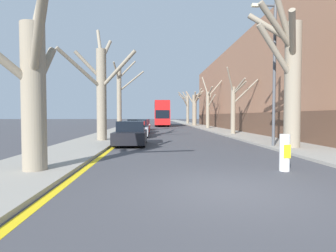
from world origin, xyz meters
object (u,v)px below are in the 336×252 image
street_tree_left_1 (101,87)px  street_tree_right_3 (195,107)px  double_decker_bus (161,112)px  traffic_bollard (285,153)px  street_tree_right_0 (290,76)px  street_tree_right_4 (187,107)px  parked_car_2 (141,127)px  parked_car_3 (143,125)px  street_tree_left_2 (120,97)px  street_tree_left_0 (31,85)px  parked_car_0 (131,134)px  lamp_post (273,68)px  parked_car_1 (138,129)px  street_tree_right_2 (208,106)px  street_tree_right_1 (234,106)px

street_tree_left_1 → street_tree_right_3: size_ratio=1.29×
double_decker_bus → traffic_bollard: 38.81m
street_tree_left_1 → street_tree_right_0: size_ratio=1.11×
street_tree_right_4 → parked_car_2: 30.88m
parked_car_2 → parked_car_3: (0.00, 5.59, -0.00)m
street_tree_right_4 → parked_car_3: bearing=-109.8°
street_tree_right_0 → traffic_bollard: 6.79m
street_tree_right_3 → street_tree_left_2: bearing=-119.6°
street_tree_left_0 → parked_car_0: 8.59m
lamp_post → parked_car_3: bearing=112.6°
street_tree_right_4 → double_decker_bus: (-5.89, -10.41, -1.30)m
parked_car_3 → lamp_post: lamp_post is taller
street_tree_right_3 → parked_car_2: (-8.59, -18.56, -2.64)m
street_tree_right_3 → lamp_post: lamp_post is taller
street_tree_right_4 → parked_car_1: bearing=-103.9°
street_tree_right_2 → street_tree_right_3: 10.18m
street_tree_left_1 → double_decker_bus: 29.12m
street_tree_left_1 → parked_car_0: street_tree_left_1 is taller
street_tree_right_2 → parked_car_2: street_tree_right_2 is taller
street_tree_right_0 → parked_car_2: size_ratio=1.91×
street_tree_right_1 → parked_car_3: (-8.89, 9.15, -2.06)m
street_tree_left_2 → traffic_bollard: bearing=-68.2°
street_tree_left_0 → street_tree_left_2: 19.38m
street_tree_right_2 → double_decker_bus: bearing=120.2°
street_tree_right_0 → parked_car_0: (-8.48, 2.73, -3.19)m
street_tree_right_2 → parked_car_0: size_ratio=1.78×
double_decker_bus → lamp_post: bearing=-80.9°
street_tree_left_0 → street_tree_right_2: (11.18, 28.05, 0.49)m
street_tree_left_1 → parked_car_0: (2.22, -2.06, -3.04)m
street_tree_right_0 → double_decker_bus: 33.98m
street_tree_right_4 → street_tree_right_3: bearing=-90.0°
street_tree_right_1 → parked_car_0: size_ratio=1.48×
street_tree_left_2 → parked_car_0: bearing=-79.4°
parked_car_2 → parked_car_3: size_ratio=0.94×
street_tree_left_0 → parked_car_2: 19.90m
street_tree_right_1 → street_tree_right_3: bearing=90.8°
street_tree_right_2 → traffic_bollard: bearing=-96.8°
street_tree_right_2 → double_decker_bus: street_tree_right_2 is taller
parked_car_0 → parked_car_2: bearing=90.0°
street_tree_left_1 → lamp_post: size_ratio=1.06×
parked_car_3 → parked_car_0: bearing=-90.0°
street_tree_left_0 → street_tree_left_2: bearing=89.6°
parked_car_1 → lamp_post: lamp_post is taller
street_tree_left_2 → double_decker_bus: street_tree_left_2 is taller
street_tree_left_2 → street_tree_right_1: 11.52m
parked_car_1 → traffic_bollard: bearing=-68.6°
street_tree_right_0 → street_tree_right_1: size_ratio=1.23×
street_tree_left_2 → lamp_post: lamp_post is taller
street_tree_left_2 → parked_car_1: bearing=-67.0°
street_tree_right_2 → parked_car_2: 12.50m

